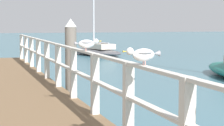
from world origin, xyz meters
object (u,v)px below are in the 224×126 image
dock_piling_far (71,60)px  seagull_background (87,43)px  seagull_foreground (143,54)px  boat_5 (96,50)px

dock_piling_far → seagull_background: (-0.37, -3.00, 0.56)m
seagull_background → seagull_foreground: bearing=3.8°
seagull_foreground → boat_5: boat_5 is taller
dock_piling_far → boat_5: boat_5 is taller
dock_piling_far → boat_5: 15.17m
seagull_foreground → seagull_background: same height
dock_piling_far → seagull_background: bearing=-97.1°
seagull_foreground → boat_5: 20.74m
seagull_background → boat_5: 18.17m
dock_piling_far → seagull_background: 3.07m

